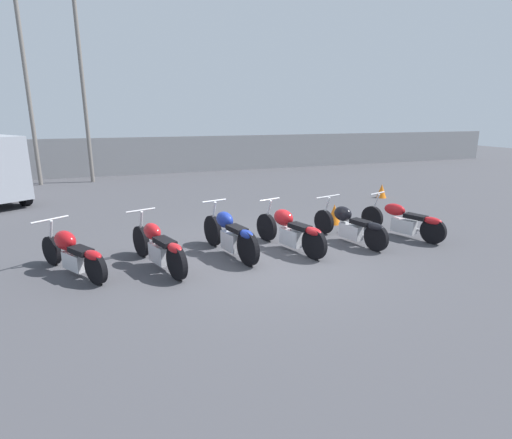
% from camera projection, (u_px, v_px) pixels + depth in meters
% --- Properties ---
extents(ground_plane, '(60.00, 60.00, 0.00)m').
position_uv_depth(ground_plane, '(266.00, 258.00, 8.06)').
color(ground_plane, '#424247').
extents(fence_back, '(40.00, 0.04, 1.77)m').
position_uv_depth(fence_back, '(170.00, 155.00, 19.51)').
color(fence_back, gray).
rests_on(fence_back, ground_plane).
extents(light_pole_left, '(0.70, 0.35, 8.79)m').
position_uv_depth(light_pole_left, '(80.00, 55.00, 15.89)').
color(light_pole_left, slate).
rests_on(light_pole_left, ground_plane).
extents(light_pole_right, '(0.70, 0.35, 9.14)m').
position_uv_depth(light_pole_right, '(22.00, 47.00, 15.13)').
color(light_pole_right, slate).
rests_on(light_pole_right, ground_plane).
extents(motorcycle_slot_0, '(1.26, 1.80, 0.93)m').
position_uv_depth(motorcycle_slot_0, '(72.00, 252.00, 7.16)').
color(motorcycle_slot_0, black).
rests_on(motorcycle_slot_0, ground_plane).
extents(motorcycle_slot_1, '(0.89, 2.09, 1.00)m').
position_uv_depth(motorcycle_slot_1, '(158.00, 246.00, 7.46)').
color(motorcycle_slot_1, black).
rests_on(motorcycle_slot_1, ground_plane).
extents(motorcycle_slot_2, '(0.72, 2.08, 1.04)m').
position_uv_depth(motorcycle_slot_2, '(230.00, 234.00, 8.13)').
color(motorcycle_slot_2, black).
rests_on(motorcycle_slot_2, ground_plane).
extents(motorcycle_slot_3, '(0.83, 2.09, 1.00)m').
position_uv_depth(motorcycle_slot_3, '(290.00, 230.00, 8.46)').
color(motorcycle_slot_3, black).
rests_on(motorcycle_slot_3, ground_plane).
extents(motorcycle_slot_4, '(0.87, 2.11, 0.95)m').
position_uv_depth(motorcycle_slot_4, '(350.00, 225.00, 8.97)').
color(motorcycle_slot_4, black).
rests_on(motorcycle_slot_4, ground_plane).
extents(motorcycle_slot_5, '(0.93, 2.07, 0.95)m').
position_uv_depth(motorcycle_slot_5, '(403.00, 220.00, 9.41)').
color(motorcycle_slot_5, black).
rests_on(motorcycle_slot_5, ground_plane).
extents(traffic_cone_near, '(0.34, 0.34, 0.47)m').
position_uv_depth(traffic_cone_near, '(382.00, 191.00, 13.86)').
color(traffic_cone_near, orange).
rests_on(traffic_cone_near, ground_plane).
extents(traffic_cone_far, '(0.36, 0.36, 0.53)m').
position_uv_depth(traffic_cone_far, '(334.00, 214.00, 10.51)').
color(traffic_cone_far, orange).
rests_on(traffic_cone_far, ground_plane).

